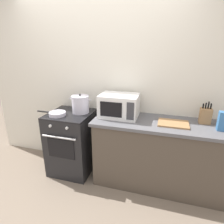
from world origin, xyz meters
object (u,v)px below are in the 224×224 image
(cutting_board, at_px, (173,123))
(pasta_box, at_px, (222,121))
(stove, at_px, (72,142))
(stock_pot, at_px, (80,104))
(frying_pan, at_px, (57,114))
(knife_block, at_px, (205,116))
(microwave, at_px, (119,106))

(cutting_board, bearing_deg, pasta_box, -3.39)
(stove, relative_size, stock_pot, 2.80)
(frying_pan, height_order, pasta_box, pasta_box)
(stove, relative_size, knife_block, 3.32)
(stock_pot, xyz_separation_m, frying_pan, (-0.26, -0.21, -0.10))
(frying_pan, bearing_deg, cutting_board, 4.91)
(stock_pot, distance_m, microwave, 0.56)
(frying_pan, relative_size, cutting_board, 1.18)
(microwave, relative_size, pasta_box, 2.27)
(microwave, bearing_deg, cutting_board, -6.37)
(cutting_board, bearing_deg, microwave, 173.63)
(stove, height_order, stock_pot, stock_pot)
(cutting_board, distance_m, knife_block, 0.40)
(stove, bearing_deg, cutting_board, 0.05)
(knife_block, height_order, pasta_box, knife_block)
(stock_pot, xyz_separation_m, knife_block, (1.63, 0.06, -0.02))
(pasta_box, bearing_deg, frying_pan, -177.16)
(cutting_board, bearing_deg, knife_block, 20.98)
(pasta_box, bearing_deg, stove, 179.13)
(stock_pot, relative_size, microwave, 0.66)
(stove, xyz_separation_m, microwave, (0.70, 0.08, 0.61))
(frying_pan, bearing_deg, stock_pot, 38.64)
(stove, xyz_separation_m, stock_pot, (0.14, 0.08, 0.58))
(knife_block, relative_size, pasta_box, 1.26)
(knife_block, bearing_deg, pasta_box, -50.22)
(microwave, relative_size, cutting_board, 1.39)
(frying_pan, height_order, knife_block, knife_block)
(microwave, distance_m, pasta_box, 1.21)
(cutting_board, bearing_deg, stove, -179.95)
(stock_pot, height_order, microwave, microwave)
(knife_block, xyz_separation_m, pasta_box, (0.14, -0.17, 0.01))
(stove, bearing_deg, microwave, 6.47)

